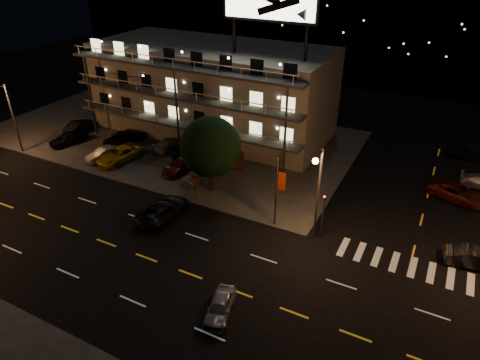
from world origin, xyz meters
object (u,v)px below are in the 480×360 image
at_px(tree, 210,148).
at_px(road_car_west, 164,210).
at_px(lot_car_7, 170,143).
at_px(road_car_east, 220,306).
at_px(side_car_0, 477,258).
at_px(lot_car_2, 120,155).
at_px(lot_car_4, 198,174).

relative_size(tree, road_car_west, 1.35).
distance_m(lot_car_7, road_car_east, 25.49).
bearing_deg(side_car_0, lot_car_2, 78.21).
bearing_deg(road_car_west, side_car_0, -162.68).
xyz_separation_m(lot_car_7, side_car_0, (31.70, -6.14, -0.06)).
bearing_deg(tree, lot_car_2, 176.53).
bearing_deg(side_car_0, tree, 79.05).
height_order(tree, lot_car_4, tree).
height_order(lot_car_7, road_car_east, lot_car_7).
relative_size(lot_car_4, side_car_0, 0.88).
height_order(lot_car_2, road_car_east, lot_car_2).
bearing_deg(lot_car_2, road_car_west, -23.70).
bearing_deg(tree, lot_car_4, 156.54).
height_order(tree, lot_car_2, tree).
distance_m(lot_car_7, road_car_west, 13.69).
bearing_deg(lot_car_4, lot_car_2, -171.09).
bearing_deg(road_car_east, tree, 108.65).
bearing_deg(lot_car_7, side_car_0, 170.38).
height_order(lot_car_2, road_car_west, lot_car_2).
height_order(lot_car_4, lot_car_7, lot_car_4).
distance_m(tree, side_car_0, 23.18).
bearing_deg(road_car_east, side_car_0, 27.14).
distance_m(side_car_0, road_car_east, 19.25).
distance_m(tree, lot_car_2, 12.48).
relative_size(tree, lot_car_2, 1.38).
bearing_deg(lot_car_4, side_car_0, 4.78).
xyz_separation_m(tree, road_car_east, (8.37, -13.07, -3.89)).
xyz_separation_m(side_car_0, road_car_east, (-14.50, -12.66, -0.12)).
relative_size(lot_car_4, lot_car_7, 0.87).
bearing_deg(lot_car_4, tree, -15.66).
xyz_separation_m(lot_car_4, lot_car_7, (-6.73, 4.82, -0.01)).
distance_m(lot_car_4, lot_car_7, 8.28).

